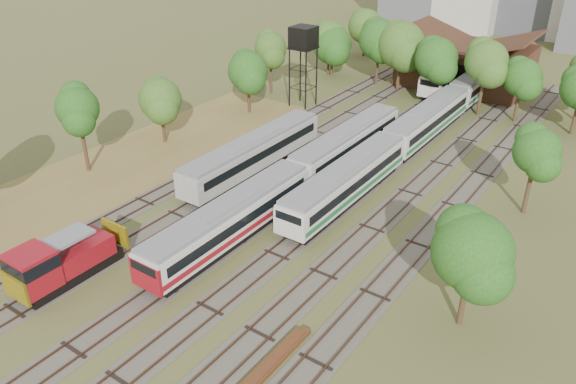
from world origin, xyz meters
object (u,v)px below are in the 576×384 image
Objects in this scene: railcar_red_set at (296,178)px; railcar_green_set at (427,121)px; water_tower at (303,39)px; shunter_locomotive at (58,264)px.

railcar_green_set is at bearing 78.17° from railcar_red_set.
water_tower is at bearing 177.31° from railcar_green_set.
railcar_green_set reaches higher than railcar_red_set.
railcar_green_set is (4.00, 19.09, 0.03)m from railcar_red_set.
railcar_green_set is 6.43× the size of shunter_locomotive.
railcar_green_set is at bearing 75.44° from shunter_locomotive.
railcar_green_set is at bearing -2.69° from water_tower.
shunter_locomotive reaches higher than railcar_green_set.
water_tower reaches higher than railcar_red_set.
railcar_red_set is at bearing -101.83° from railcar_green_set.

